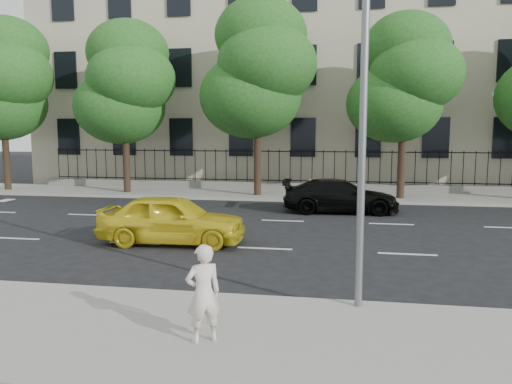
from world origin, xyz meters
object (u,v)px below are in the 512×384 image
at_px(yellow_taxi, 172,219).
at_px(woman_near, 203,293).
at_px(black_sedan, 340,196).
at_px(street_light, 364,37).

bearing_deg(yellow_taxi, woman_near, -158.95).
xyz_separation_m(yellow_taxi, woman_near, (2.93, -6.99, 0.17)).
height_order(yellow_taxi, woman_near, woman_near).
relative_size(yellow_taxi, black_sedan, 0.93).
bearing_deg(black_sedan, yellow_taxi, 139.98).
bearing_deg(street_light, woman_near, -133.56).
xyz_separation_m(yellow_taxi, black_sedan, (4.99, 6.68, -0.06)).
xyz_separation_m(street_light, black_sedan, (-0.36, 11.12, -4.46)).
distance_m(street_light, yellow_taxi, 8.22).
relative_size(street_light, black_sedan, 1.69).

